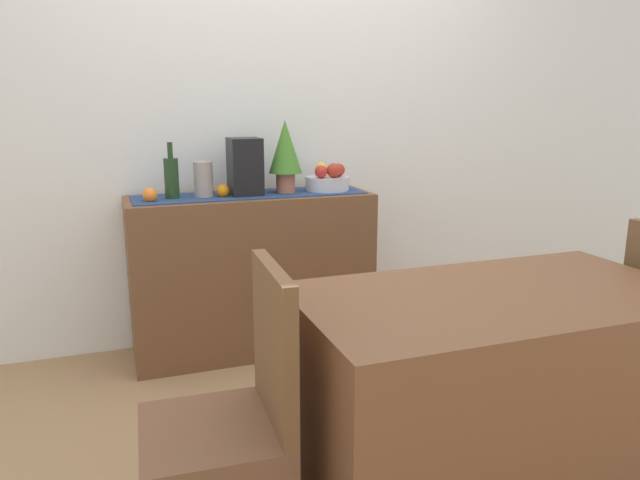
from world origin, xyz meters
The scene contains 16 objects.
ground_plane centered at (0.00, 0.00, -0.01)m, with size 6.40×6.40×0.02m, color #A27B55.
room_wall_rear centered at (0.00, 1.18, 1.35)m, with size 6.40×0.06×2.70m, color white.
sideboard_console centered at (-0.22, 0.92, 0.43)m, with size 1.28×0.42×0.86m, color brown.
table_runner centered at (-0.22, 0.92, 0.86)m, with size 1.20×0.32×0.01m, color navy.
fruit_bowl centered at (0.21, 0.92, 0.90)m, with size 0.24×0.24×0.07m, color silver.
apple_rear centered at (0.19, 0.98, 0.97)m, with size 0.07×0.07×0.07m, color gold.
apple_upper centered at (0.23, 0.87, 0.98)m, with size 0.08×0.08×0.08m, color #AD2F22.
apple_right centered at (0.15, 0.87, 0.97)m, with size 0.07×0.07×0.07m, color red.
apple_center centered at (0.27, 0.92, 0.97)m, with size 0.07×0.07×0.07m, color #B62B1C.
wine_bottle centered at (-0.62, 0.92, 0.97)m, with size 0.07×0.07×0.28m.
coffee_maker centered at (-0.25, 0.92, 1.01)m, with size 0.16×0.18×0.30m, color black.
ceramic_vase centered at (-0.46, 0.92, 0.95)m, with size 0.10×0.10×0.18m, color #A0928C.
potted_plant centered at (-0.03, 0.92, 1.08)m, with size 0.18×0.18×0.39m.
orange_loose_far centered at (-0.73, 0.86, 0.89)m, with size 0.07×0.07×0.07m, color orange.
orange_loose_near_bowl centered at (-0.37, 0.89, 0.89)m, with size 0.07×0.07×0.07m, color orange.
dining_table centered at (0.23, -0.59, 0.37)m, with size 1.29×0.70×0.74m, color brown.
Camera 1 is at (-0.92, -2.11, 1.33)m, focal length 33.40 mm.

